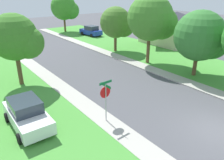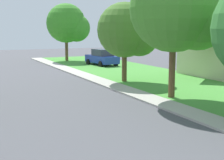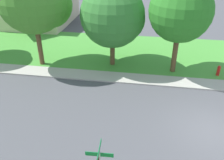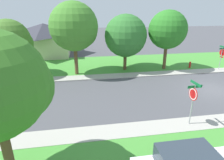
# 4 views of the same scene
# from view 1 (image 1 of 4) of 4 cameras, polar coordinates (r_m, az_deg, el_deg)

# --- Properties ---
(ground_plane) EXTENTS (120.00, 120.00, 0.00)m
(ground_plane) POSITION_cam_1_polar(r_m,az_deg,el_deg) (14.91, 25.48, -11.72)
(ground_plane) COLOR #4C4C51
(sidewalk_east) EXTENTS (1.40, 56.00, 0.10)m
(sidewalk_east) POSITION_cam_1_polar(r_m,az_deg,el_deg) (24.82, 6.41, 4.12)
(sidewalk_east) COLOR #ADA89E
(sidewalk_east) RESTS_ON ground
(lawn_east) EXTENTS (8.00, 56.00, 0.08)m
(lawn_east) POSITION_cam_1_polar(r_m,az_deg,el_deg) (28.15, 13.44, 5.84)
(lawn_east) COLOR #479338
(lawn_east) RESTS_ON ground
(sidewalk_west) EXTENTS (1.40, 56.00, 0.10)m
(sidewalk_west) POSITION_cam_1_polar(r_m,az_deg,el_deg) (19.93, -13.71, -1.16)
(sidewalk_west) COLOR #ADA89E
(sidewalk_west) RESTS_ON ground
(lawn_west) EXTENTS (8.00, 56.00, 0.08)m
(lawn_west) POSITION_cam_1_polar(r_m,az_deg,el_deg) (18.82, -26.83, -4.58)
(lawn_west) COLOR #479338
(lawn_west) RESTS_ON ground
(stop_sign_far_corner) EXTENTS (0.92, 0.92, 2.77)m
(stop_sign_far_corner) POSITION_cam_1_polar(r_m,az_deg,el_deg) (13.45, -1.67, -3.77)
(stop_sign_far_corner) COLOR #9E9EA3
(stop_sign_far_corner) RESTS_ON ground
(car_white_far_down_street) EXTENTS (2.05, 4.30, 1.76)m
(car_white_far_down_street) POSITION_cam_1_polar(r_m,az_deg,el_deg) (14.38, -20.97, -8.12)
(car_white_far_down_street) COLOR white
(car_white_far_down_street) RESTS_ON ground
(car_blue_kerbside_mid) EXTENTS (2.38, 4.47, 1.76)m
(car_blue_kerbside_mid) POSITION_cam_1_polar(r_m,az_deg,el_deg) (39.99, -5.42, 12.44)
(car_blue_kerbside_mid) COLOR #1E389E
(car_blue_kerbside_mid) RESTS_ON ground
(tree_across_right) EXTENTS (4.24, 3.94, 5.75)m
(tree_across_right) POSITION_cam_1_polar(r_m,az_deg,el_deg) (29.23, 1.44, 14.30)
(tree_across_right) COLOR brown
(tree_across_right) RESTS_ON ground
(tree_across_left) EXTENTS (4.98, 4.64, 6.85)m
(tree_across_left) POSITION_cam_1_polar(r_m,az_deg,el_deg) (44.19, -11.90, 17.62)
(tree_across_left) COLOR brown
(tree_across_left) RESTS_ON ground
(tree_sidewalk_far) EXTENTS (4.90, 4.56, 6.14)m
(tree_sidewalk_far) POSITION_cam_1_polar(r_m,az_deg,el_deg) (22.02, 22.19, 10.09)
(tree_sidewalk_far) COLOR brown
(tree_sidewalk_far) RESTS_ON ground
(tree_sidewalk_near) EXTENTS (5.14, 4.78, 7.35)m
(tree_sidewalk_near) POSITION_cam_1_polar(r_m,az_deg,el_deg) (24.42, 10.52, 15.04)
(tree_sidewalk_near) COLOR brown
(tree_sidewalk_near) RESTS_ON ground
(tree_corner_large) EXTENTS (4.09, 3.80, 6.09)m
(tree_corner_large) POSITION_cam_1_polar(r_m,az_deg,el_deg) (19.81, -23.07, 9.73)
(tree_corner_large) COLOR brown
(tree_corner_large) RESTS_ON ground
(house_right_setback) EXTENTS (9.02, 7.82, 4.60)m
(house_right_setback) POSITION_cam_1_polar(r_m,az_deg,el_deg) (35.84, 15.97, 12.96)
(house_right_setback) COLOR beige
(house_right_setback) RESTS_ON ground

